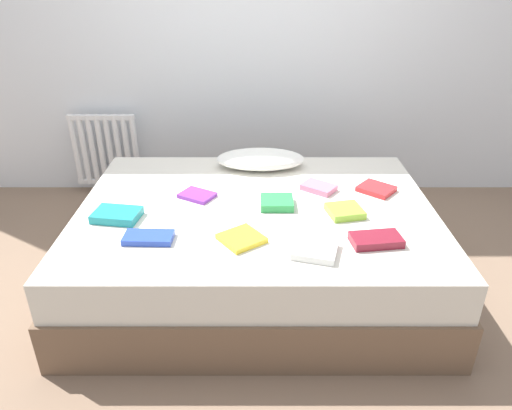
# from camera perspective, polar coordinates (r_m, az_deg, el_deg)

# --- Properties ---
(ground_plane) EXTENTS (8.00, 8.00, 0.00)m
(ground_plane) POSITION_cam_1_polar(r_m,az_deg,el_deg) (2.91, 0.00, -8.89)
(ground_plane) COLOR #7F6651
(back_wall) EXTENTS (6.00, 0.10, 2.80)m
(back_wall) POSITION_cam_1_polar(r_m,az_deg,el_deg) (3.71, -0.02, 22.46)
(back_wall) COLOR silver
(back_wall) RESTS_ON ground
(bed) EXTENTS (2.00, 1.50, 0.50)m
(bed) POSITION_cam_1_polar(r_m,az_deg,el_deg) (2.77, 0.00, -4.76)
(bed) COLOR brown
(bed) RESTS_ON ground
(radiator) EXTENTS (0.52, 0.04, 0.58)m
(radiator) POSITION_cam_1_polar(r_m,az_deg,el_deg) (3.97, -17.63, 6.29)
(radiator) COLOR white
(radiator) RESTS_ON ground
(pillow) EXTENTS (0.58, 0.30, 0.12)m
(pillow) POSITION_cam_1_polar(r_m,az_deg,el_deg) (3.12, 0.54, 5.53)
(pillow) COLOR white
(pillow) RESTS_ON bed
(textbook_pink) EXTENTS (0.23, 0.22, 0.03)m
(textbook_pink) POSITION_cam_1_polar(r_m,az_deg,el_deg) (2.84, 7.54, 2.11)
(textbook_pink) COLOR pink
(textbook_pink) RESTS_ON bed
(textbook_green) EXTENTS (0.18, 0.17, 0.04)m
(textbook_green) POSITION_cam_1_polar(r_m,az_deg,el_deg) (2.63, 2.52, 0.31)
(textbook_green) COLOR green
(textbook_green) RESTS_ON bed
(textbook_blue) EXTENTS (0.24, 0.13, 0.03)m
(textbook_blue) POSITION_cam_1_polar(r_m,az_deg,el_deg) (2.38, -12.78, -3.85)
(textbook_blue) COLOR #2847B7
(textbook_blue) RESTS_ON bed
(textbook_maroon) EXTENTS (0.26, 0.17, 0.04)m
(textbook_maroon) POSITION_cam_1_polar(r_m,az_deg,el_deg) (2.36, 14.23, -4.07)
(textbook_maroon) COLOR maroon
(textbook_maroon) RESTS_ON bed
(textbook_yellow) EXTENTS (0.26, 0.26, 0.03)m
(textbook_yellow) POSITION_cam_1_polar(r_m,az_deg,el_deg) (2.32, -1.74, -4.03)
(textbook_yellow) COLOR yellow
(textbook_yellow) RESTS_ON bed
(textbook_teal) EXTENTS (0.26, 0.20, 0.04)m
(textbook_teal) POSITION_cam_1_polar(r_m,az_deg,el_deg) (2.61, -16.37, -1.16)
(textbook_teal) COLOR teal
(textbook_teal) RESTS_ON bed
(textbook_lime) EXTENTS (0.21, 0.20, 0.04)m
(textbook_lime) POSITION_cam_1_polar(r_m,az_deg,el_deg) (2.59, 10.63, -0.72)
(textbook_lime) COLOR #8CC638
(textbook_lime) RESTS_ON bed
(textbook_white) EXTENTS (0.24, 0.23, 0.03)m
(textbook_white) POSITION_cam_1_polar(r_m,az_deg,el_deg) (2.24, 7.11, -5.37)
(textbook_white) COLOR white
(textbook_white) RESTS_ON bed
(textbook_red) EXTENTS (0.25, 0.25, 0.03)m
(textbook_red) POSITION_cam_1_polar(r_m,az_deg,el_deg) (2.89, 14.24, 1.89)
(textbook_red) COLOR red
(textbook_red) RESTS_ON bed
(textbook_purple) EXTENTS (0.23, 0.22, 0.02)m
(textbook_purple) POSITION_cam_1_polar(r_m,az_deg,el_deg) (2.76, -7.08, 1.17)
(textbook_purple) COLOR purple
(textbook_purple) RESTS_ON bed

